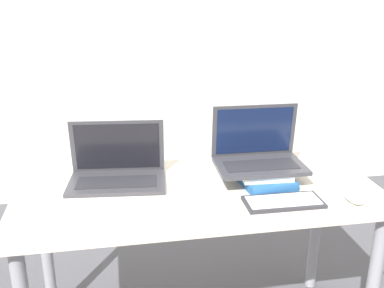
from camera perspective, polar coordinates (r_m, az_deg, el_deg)
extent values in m
cube|color=beige|center=(1.72, 0.82, -6.07)|extent=(1.37, 0.62, 0.03)
cylinder|color=gray|center=(2.11, -17.98, -12.81)|extent=(0.05, 0.05, 0.67)
cylinder|color=gray|center=(2.28, 15.47, -10.00)|extent=(0.05, 0.05, 0.67)
cube|color=#333338|center=(1.77, -9.50, -4.87)|extent=(0.39, 0.25, 0.02)
cube|color=#232328|center=(1.75, -9.55, -4.77)|extent=(0.31, 0.14, 0.00)
cube|color=#333338|center=(1.81, -9.44, -0.26)|extent=(0.37, 0.07, 0.22)
cube|color=black|center=(1.81, -9.46, -0.32)|extent=(0.33, 0.06, 0.19)
cube|color=#235693|center=(1.79, 8.91, -4.19)|extent=(0.21, 0.27, 0.04)
cube|color=white|center=(1.78, 8.89, -3.22)|extent=(0.20, 0.22, 0.03)
cube|color=#333338|center=(1.76, 8.61, -2.77)|extent=(0.35, 0.22, 0.02)
cube|color=#232328|center=(1.75, 8.75, -2.65)|extent=(0.28, 0.12, 0.00)
cube|color=#333338|center=(1.81, 7.89, 1.74)|extent=(0.34, 0.03, 0.21)
cube|color=#0F1938|center=(1.81, 7.93, 1.68)|extent=(0.31, 0.02, 0.19)
cube|color=#28282D|center=(1.63, 11.52, -7.24)|extent=(0.28, 0.13, 0.01)
cube|color=silver|center=(1.63, 11.53, -7.02)|extent=(0.26, 0.10, 0.00)
ellipsoid|color=white|center=(1.71, 19.82, -6.29)|extent=(0.06, 0.11, 0.04)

